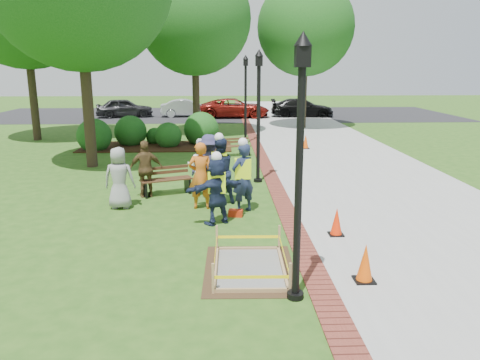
{
  "coord_description": "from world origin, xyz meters",
  "views": [
    {
      "loc": [
        0.04,
        -10.05,
        3.77
      ],
      "look_at": [
        0.5,
        1.2,
        1.0
      ],
      "focal_mm": 35.0,
      "sensor_mm": 36.0,
      "label": 1
    }
  ],
  "objects_px": {
    "hivis_worker_c": "(219,169)",
    "lamp_near": "(300,151)",
    "cone_front": "(365,264)",
    "hivis_worker_a": "(217,188)",
    "hivis_worker_b": "(243,176)",
    "wet_concrete_pad": "(250,258)",
    "bench_near": "(166,186)"
  },
  "relations": [
    {
      "from": "hivis_worker_c",
      "to": "lamp_near",
      "type": "bearing_deg",
      "value": -77.06
    },
    {
      "from": "cone_front",
      "to": "hivis_worker_a",
      "type": "distance_m",
      "value": 4.26
    },
    {
      "from": "hivis_worker_a",
      "to": "hivis_worker_b",
      "type": "relative_size",
      "value": 0.91
    },
    {
      "from": "wet_concrete_pad",
      "to": "hivis_worker_b",
      "type": "height_order",
      "value": "hivis_worker_b"
    },
    {
      "from": "hivis_worker_a",
      "to": "hivis_worker_b",
      "type": "xyz_separation_m",
      "value": [
        0.67,
        0.93,
        0.08
      ]
    },
    {
      "from": "bench_near",
      "to": "hivis_worker_b",
      "type": "bearing_deg",
      "value": -39.01
    },
    {
      "from": "wet_concrete_pad",
      "to": "lamp_near",
      "type": "relative_size",
      "value": 0.55
    },
    {
      "from": "cone_front",
      "to": "hivis_worker_b",
      "type": "bearing_deg",
      "value": 115.12
    },
    {
      "from": "hivis_worker_a",
      "to": "wet_concrete_pad",
      "type": "bearing_deg",
      "value": -76.86
    },
    {
      "from": "wet_concrete_pad",
      "to": "bench_near",
      "type": "xyz_separation_m",
      "value": [
        -2.17,
        5.41,
        0.03
      ]
    },
    {
      "from": "lamp_near",
      "to": "hivis_worker_b",
      "type": "height_order",
      "value": "lamp_near"
    },
    {
      "from": "cone_front",
      "to": "hivis_worker_b",
      "type": "height_order",
      "value": "hivis_worker_b"
    },
    {
      "from": "bench_near",
      "to": "cone_front",
      "type": "bearing_deg",
      "value": -55.13
    },
    {
      "from": "hivis_worker_b",
      "to": "hivis_worker_c",
      "type": "relative_size",
      "value": 0.99
    },
    {
      "from": "bench_near",
      "to": "lamp_near",
      "type": "xyz_separation_m",
      "value": [
        2.86,
        -6.55,
        2.22
      ]
    },
    {
      "from": "wet_concrete_pad",
      "to": "bench_near",
      "type": "height_order",
      "value": "bench_near"
    },
    {
      "from": "cone_front",
      "to": "bench_near",
      "type": "bearing_deg",
      "value": 124.87
    },
    {
      "from": "hivis_worker_a",
      "to": "cone_front",
      "type": "bearing_deg",
      "value": -51.2
    },
    {
      "from": "hivis_worker_a",
      "to": "hivis_worker_c",
      "type": "relative_size",
      "value": 0.89
    },
    {
      "from": "bench_near",
      "to": "hivis_worker_b",
      "type": "height_order",
      "value": "hivis_worker_b"
    },
    {
      "from": "lamp_near",
      "to": "hivis_worker_b",
      "type": "xyz_separation_m",
      "value": [
        -0.65,
        4.76,
        -1.51
      ]
    },
    {
      "from": "lamp_near",
      "to": "hivis_worker_b",
      "type": "relative_size",
      "value": 2.16
    },
    {
      "from": "bench_near",
      "to": "hivis_worker_c",
      "type": "height_order",
      "value": "hivis_worker_c"
    },
    {
      "from": "hivis_worker_b",
      "to": "hivis_worker_c",
      "type": "bearing_deg",
      "value": 129.21
    },
    {
      "from": "wet_concrete_pad",
      "to": "cone_front",
      "type": "xyz_separation_m",
      "value": [
        2.02,
        -0.59,
        0.11
      ]
    },
    {
      "from": "wet_concrete_pad",
      "to": "hivis_worker_a",
      "type": "height_order",
      "value": "hivis_worker_a"
    },
    {
      "from": "bench_near",
      "to": "lamp_near",
      "type": "bearing_deg",
      "value": -66.4
    },
    {
      "from": "wet_concrete_pad",
      "to": "cone_front",
      "type": "distance_m",
      "value": 2.11
    },
    {
      "from": "cone_front",
      "to": "hivis_worker_a",
      "type": "xyz_separation_m",
      "value": [
        -2.65,
        3.29,
        0.55
      ]
    },
    {
      "from": "bench_near",
      "to": "hivis_worker_a",
      "type": "relative_size",
      "value": 0.89
    },
    {
      "from": "wet_concrete_pad",
      "to": "hivis_worker_c",
      "type": "relative_size",
      "value": 1.17
    },
    {
      "from": "wet_concrete_pad",
      "to": "bench_near",
      "type": "relative_size",
      "value": 1.48
    }
  ]
}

